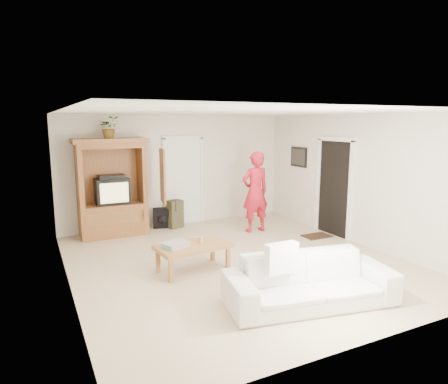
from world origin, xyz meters
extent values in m
plane|color=tan|center=(0.00, 0.00, 0.00)|extent=(6.00, 6.00, 0.00)
plane|color=white|center=(0.00, 0.00, 2.60)|extent=(6.00, 6.00, 0.00)
plane|color=silver|center=(0.00, 3.00, 1.30)|extent=(5.50, 0.00, 5.50)
plane|color=silver|center=(0.00, -3.00, 1.30)|extent=(5.50, 0.00, 5.50)
plane|color=silver|center=(-2.75, 0.00, 1.30)|extent=(0.00, 6.00, 6.00)
plane|color=silver|center=(2.75, 0.00, 1.30)|extent=(0.00, 6.00, 6.00)
cube|color=#995D2F|center=(-1.60, 2.65, 0.35)|extent=(1.40, 0.60, 0.70)
cube|color=#995D2F|center=(-2.25, 2.65, 1.30)|extent=(0.10, 0.60, 1.20)
cube|color=#995D2F|center=(-0.95, 2.65, 1.30)|extent=(0.10, 0.60, 1.20)
cube|color=#995D2F|center=(-1.60, 2.92, 1.30)|extent=(1.40, 0.06, 1.20)
cube|color=#995D2F|center=(-1.60, 2.65, 1.95)|extent=(1.40, 0.60, 0.10)
cube|color=#995D2F|center=(-1.60, 2.65, 2.05)|extent=(1.52, 0.68, 0.10)
cube|color=#995D2F|center=(-0.62, 2.18, 1.30)|extent=(0.16, 0.67, 1.15)
cube|color=black|center=(-1.60, 2.68, 0.97)|extent=(0.70, 0.52, 0.55)
cube|color=tan|center=(-1.60, 2.41, 0.98)|extent=(0.58, 0.02, 0.42)
cube|color=black|center=(-1.60, 2.65, 1.29)|extent=(0.55, 0.35, 0.08)
cube|color=#A46C38|center=(-1.60, 2.37, 0.45)|extent=(1.19, 0.03, 0.25)
cube|color=white|center=(0.15, 2.97, 1.02)|extent=(0.85, 0.05, 2.04)
cube|color=black|center=(2.73, 0.60, 1.02)|extent=(0.05, 0.90, 2.04)
cube|color=black|center=(2.73, 1.90, 1.60)|extent=(0.03, 0.60, 0.48)
cube|color=#382316|center=(2.30, 0.60, 0.01)|extent=(0.60, 0.40, 0.02)
imported|color=#4C7238|center=(-1.60, 2.63, 2.33)|extent=(0.42, 0.37, 0.45)
imported|color=#B11728|center=(1.31, 1.56, 0.90)|extent=(0.67, 0.45, 1.80)
imported|color=silver|center=(0.10, -1.92, 0.33)|extent=(2.39, 1.30, 0.66)
cube|color=#A46C38|center=(-0.84, -0.08, 0.41)|extent=(1.26, 0.78, 0.07)
cube|color=#A46C38|center=(-1.33, -0.38, 0.19)|extent=(0.07, 0.07, 0.38)
cube|color=#A46C38|center=(-1.39, 0.11, 0.19)|extent=(0.07, 0.07, 0.38)
cube|color=#A46C38|center=(-0.29, -0.27, 0.19)|extent=(0.07, 0.07, 0.38)
cube|color=#A46C38|center=(-0.35, 0.23, 0.19)|extent=(0.07, 0.07, 0.38)
cube|color=#FF547E|center=(-1.15, -0.08, 0.49)|extent=(0.45, 0.39, 0.08)
cylinder|color=tan|center=(-0.68, -0.02, 0.50)|extent=(0.08, 0.08, 0.10)
camera|label=1|loc=(-3.18, -5.96, 2.44)|focal=32.00mm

